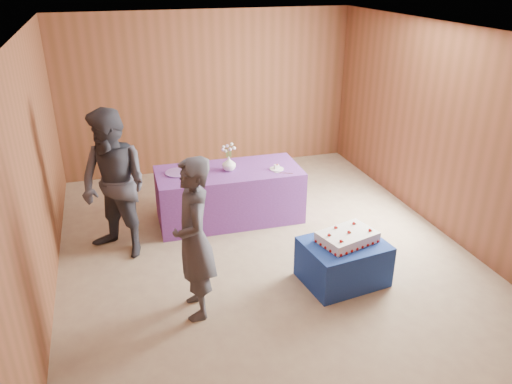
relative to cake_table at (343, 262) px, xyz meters
name	(u,v)px	position (x,y,z in m)	size (l,w,h in m)	color
ground	(262,249)	(-0.67, 0.94, -0.25)	(6.00, 6.00, 0.00)	gray
room_shell	(263,113)	(-0.67, 0.94, 1.55)	(5.04, 6.04, 2.72)	brown
cake_table	(343,262)	(0.00, 0.00, 0.00)	(0.90, 0.70, 0.50)	#1B3096
serving_table	(229,195)	(-0.86, 1.89, 0.12)	(2.00, 0.90, 0.75)	#703695
sheet_cake	(347,237)	(0.04, 0.02, 0.31)	(0.74, 0.60, 0.15)	white
vase	(229,164)	(-0.85, 1.88, 0.60)	(0.19, 0.19, 0.20)	white
flower_spray	(229,148)	(-0.85, 1.88, 0.83)	(0.21, 0.21, 0.16)	#2C6A2A
platter	(178,173)	(-1.54, 1.97, 0.51)	(0.36, 0.36, 0.02)	#7752A4
plate	(277,169)	(-0.21, 1.72, 0.51)	(0.20, 0.20, 0.01)	silver
cake_slice	(277,167)	(-0.21, 1.72, 0.54)	(0.07, 0.06, 0.08)	white
knife	(283,173)	(-0.17, 1.56, 0.50)	(0.26, 0.02, 0.00)	silver
guest_left	(194,239)	(-1.70, -0.05, 0.61)	(0.63, 0.41, 1.72)	#363640
guest_right	(114,185)	(-2.40, 1.38, 0.68)	(0.91, 0.71, 1.86)	#31313B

